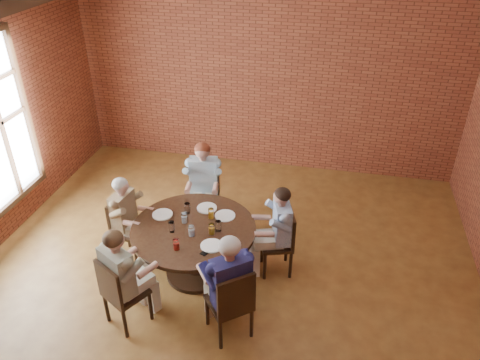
% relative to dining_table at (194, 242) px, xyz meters
% --- Properties ---
extents(floor, '(7.00, 7.00, 0.00)m').
position_rel_dining_table_xyz_m(floor, '(0.37, -0.37, -0.53)').
color(floor, olive).
rests_on(floor, ground).
extents(ceiling, '(7.00, 7.00, 0.00)m').
position_rel_dining_table_xyz_m(ceiling, '(0.37, -0.37, 2.87)').
color(ceiling, white).
rests_on(ceiling, wall_back).
extents(wall_back, '(7.00, 0.00, 7.00)m').
position_rel_dining_table_xyz_m(wall_back, '(0.37, 3.13, 1.17)').
color(wall_back, brown).
rests_on(wall_back, ground).
extents(dining_table, '(1.54, 1.54, 0.75)m').
position_rel_dining_table_xyz_m(dining_table, '(0.00, 0.00, 0.00)').
color(dining_table, black).
rests_on(dining_table, floor).
extents(chair_a, '(0.49, 0.49, 0.90)m').
position_rel_dining_table_xyz_m(chair_a, '(1.07, 0.32, -0.04)').
color(chair_a, black).
rests_on(chair_a, floor).
extents(diner_a, '(0.71, 0.63, 1.26)m').
position_rel_dining_table_xyz_m(diner_a, '(1.00, 0.30, 0.10)').
color(diner_a, '#3A5D99').
rests_on(diner_a, floor).
extents(chair_b, '(0.48, 0.48, 0.93)m').
position_rel_dining_table_xyz_m(chair_b, '(-0.20, 1.18, -0.02)').
color(chair_b, black).
rests_on(chair_b, floor).
extents(diner_b, '(0.62, 0.72, 1.32)m').
position_rel_dining_table_xyz_m(diner_b, '(-0.19, 1.09, 0.13)').
color(diner_b, '#8FA7B6').
rests_on(diner_b, floor).
extents(chair_c, '(0.43, 0.43, 0.88)m').
position_rel_dining_table_xyz_m(chair_c, '(-1.01, 0.16, -0.05)').
color(chair_c, black).
rests_on(chair_c, floor).
extents(diner_c, '(0.64, 0.55, 1.23)m').
position_rel_dining_table_xyz_m(diner_c, '(-0.94, 0.15, 0.09)').
color(diner_c, brown).
rests_on(diner_c, floor).
extents(chair_d, '(0.56, 0.56, 0.92)m').
position_rel_dining_table_xyz_m(chair_d, '(-0.57, -0.98, -0.03)').
color(chair_d, black).
rests_on(chair_d, floor).
extents(diner_d, '(0.76, 0.80, 1.31)m').
position_rel_dining_table_xyz_m(diner_d, '(-0.52, -0.91, 0.12)').
color(diner_d, gray).
rests_on(diner_d, floor).
extents(chair_e, '(0.61, 0.61, 0.95)m').
position_rel_dining_table_xyz_m(chair_e, '(0.69, -0.88, -0.02)').
color(chair_e, black).
rests_on(chair_e, floor).
extents(diner_e, '(0.83, 0.85, 1.35)m').
position_rel_dining_table_xyz_m(diner_e, '(0.64, -0.81, 0.15)').
color(diner_e, '#1B1A4B').
rests_on(diner_e, floor).
extents(plate_a, '(0.26, 0.26, 0.01)m').
position_rel_dining_table_xyz_m(plate_a, '(0.32, 0.32, 0.23)').
color(plate_a, white).
rests_on(plate_a, dining_table).
extents(plate_b, '(0.26, 0.26, 0.01)m').
position_rel_dining_table_xyz_m(plate_b, '(0.05, 0.43, 0.23)').
color(plate_b, white).
rests_on(plate_b, dining_table).
extents(plate_c, '(0.26, 0.26, 0.01)m').
position_rel_dining_table_xyz_m(plate_c, '(-0.46, 0.17, 0.23)').
color(plate_c, white).
rests_on(plate_c, dining_table).
extents(plate_d, '(0.26, 0.26, 0.01)m').
position_rel_dining_table_xyz_m(plate_d, '(0.31, -0.30, 0.23)').
color(plate_d, white).
rests_on(plate_d, dining_table).
extents(glass_a, '(0.07, 0.07, 0.14)m').
position_rel_dining_table_xyz_m(glass_a, '(0.32, 0.01, 0.29)').
color(glass_a, white).
rests_on(glass_a, dining_table).
extents(glass_b, '(0.07, 0.07, 0.14)m').
position_rel_dining_table_xyz_m(glass_b, '(0.16, 0.24, 0.29)').
color(glass_b, white).
rests_on(glass_b, dining_table).
extents(glass_c, '(0.07, 0.07, 0.14)m').
position_rel_dining_table_xyz_m(glass_c, '(-0.16, 0.29, 0.29)').
color(glass_c, white).
rests_on(glass_c, dining_table).
extents(glass_d, '(0.07, 0.07, 0.14)m').
position_rel_dining_table_xyz_m(glass_d, '(-0.14, 0.08, 0.29)').
color(glass_d, white).
rests_on(glass_d, dining_table).
extents(glass_e, '(0.07, 0.07, 0.14)m').
position_rel_dining_table_xyz_m(glass_e, '(-0.23, -0.13, 0.29)').
color(glass_e, white).
rests_on(glass_e, dining_table).
extents(glass_f, '(0.07, 0.07, 0.14)m').
position_rel_dining_table_xyz_m(glass_f, '(-0.07, -0.43, 0.29)').
color(glass_f, white).
rests_on(glass_f, dining_table).
extents(glass_g, '(0.07, 0.07, 0.14)m').
position_rel_dining_table_xyz_m(glass_g, '(0.03, -0.16, 0.29)').
color(glass_g, white).
rests_on(glass_g, dining_table).
extents(glass_h, '(0.07, 0.07, 0.14)m').
position_rel_dining_table_xyz_m(glass_h, '(0.25, -0.07, 0.29)').
color(glass_h, white).
rests_on(glass_h, dining_table).
extents(smartphone, '(0.13, 0.17, 0.01)m').
position_rel_dining_table_xyz_m(smartphone, '(0.28, -0.41, 0.23)').
color(smartphone, black).
rests_on(smartphone, dining_table).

